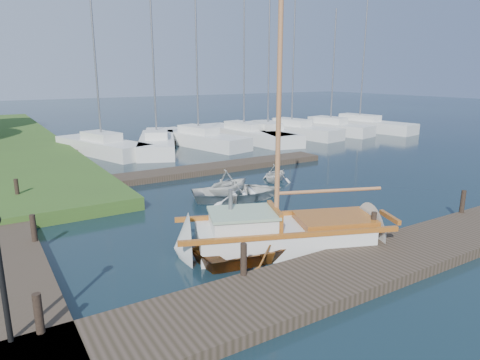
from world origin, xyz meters
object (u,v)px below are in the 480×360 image
mooring_post_4 (34,228)px  mooring_post_5 (17,189)px  mooring_post_2 (373,225)px  marina_boat_1 (157,142)px  marina_boat_7 (359,124)px  marina_boat_5 (291,129)px  tender_d (276,171)px  marina_boat_4 (268,133)px  marina_boat_6 (330,127)px  tender_b (229,181)px  marina_boat_0 (102,145)px  marina_boat_3 (244,133)px  dinghy (263,239)px  sailboat (288,236)px  mooring_post_1 (244,259)px  mooring_post_3 (463,202)px  marina_boat_2 (199,138)px  mooring_post_0 (39,313)px  tender_c (238,190)px

mooring_post_4 → mooring_post_5: same height
mooring_post_2 → marina_boat_1: (0.58, 18.80, -0.14)m
marina_boat_7 → marina_boat_5: bearing=78.2°
tender_d → marina_boat_1: 10.97m
marina_boat_4 → marina_boat_6: size_ratio=1.13×
tender_b → marina_boat_7: marina_boat_7 is taller
marina_boat_1 → marina_boat_4: bearing=-67.5°
mooring_post_5 → marina_boat_6: (24.75, 8.96, -0.13)m
marina_boat_0 → marina_boat_5: (15.43, 0.10, -0.01)m
marina_boat_3 → mooring_post_4: bearing=126.0°
mooring_post_2 → dinghy: 3.30m
dinghy → marina_boat_4: 21.49m
sailboat → marina_boat_7: (22.35, 18.08, 0.23)m
marina_boat_4 → mooring_post_1: bearing=157.6°
mooring_post_1 → tender_d: bearing=49.4°
sailboat → mooring_post_1: bearing=-129.7°
mooring_post_3 → dinghy: (-7.48, 1.39, -0.28)m
mooring_post_3 → tender_b: bearing=127.3°
mooring_post_5 → marina_boat_2: bearing=36.9°
marina_boat_1 → sailboat: bearing=-166.4°
marina_boat_6 → mooring_post_0: bearing=112.8°
mooring_post_1 → marina_boat_3: bearing=57.7°
marina_boat_2 → marina_boat_3: bearing=-99.5°
marina_boat_1 → tender_b: bearing=-164.4°
mooring_post_3 → tender_c: 8.27m
mooring_post_0 → marina_boat_7: size_ratio=0.06×
marina_boat_6 → marina_boat_7: size_ratio=0.78×
mooring_post_1 → mooring_post_0: bearing=180.0°
mooring_post_0 → marina_boat_7: 35.09m
sailboat → tender_c: sailboat is taller
marina_boat_1 → marina_boat_6: marina_boat_6 is taller
mooring_post_2 → marina_boat_0: 19.77m
mooring_post_0 → marina_boat_2: bearing=56.3°
marina_boat_0 → marina_boat_3: 10.73m
marina_boat_4 → marina_boat_6: marina_boat_4 is taller
mooring_post_1 → tender_b: (3.67, 6.99, -0.07)m
marina_boat_6 → dinghy: bearing=118.3°
marina_boat_1 → marina_boat_5: marina_boat_5 is taller
marina_boat_1 → marina_boat_0: bearing=99.7°
mooring_post_5 → marina_boat_6: bearing=19.9°
mooring_post_3 → marina_boat_2: 19.29m
tender_d → marina_boat_7: marina_boat_7 is taller
sailboat → marina_boat_2: marina_boat_2 is taller
mooring_post_5 → mooring_post_1: bearing=-68.2°
marina_boat_4 → mooring_post_4: bearing=141.8°
mooring_post_4 → tender_b: size_ratio=0.34×
marina_boat_1 → marina_boat_3: marina_boat_3 is taller
dinghy → marina_boat_0: (0.14, 18.18, 0.16)m
mooring_post_2 → tender_c: (-0.72, 6.40, -0.31)m
marina_boat_1 → marina_boat_3: 7.36m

